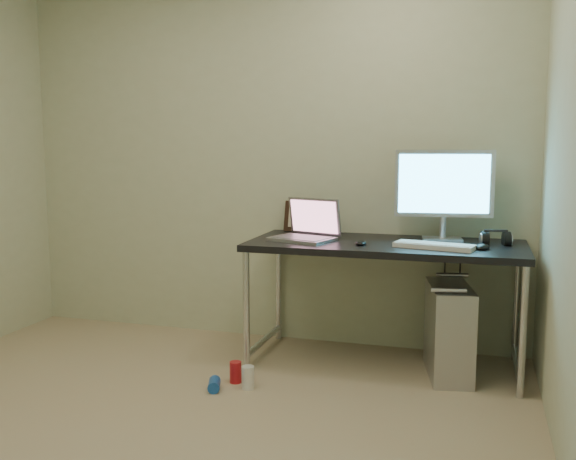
% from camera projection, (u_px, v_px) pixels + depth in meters
% --- Properties ---
extents(floor, '(3.50, 3.50, 0.00)m').
position_uv_depth(floor, '(139.00, 448.00, 2.82)').
color(floor, tan).
rests_on(floor, ground).
extents(wall_back, '(3.50, 0.02, 2.50)m').
position_uv_depth(wall_back, '(265.00, 156.00, 4.32)').
color(wall_back, beige).
rests_on(wall_back, ground).
extents(desk, '(1.61, 0.71, 0.75)m').
position_uv_depth(desk, '(385.00, 255.00, 3.81)').
color(desk, black).
rests_on(desk, ground).
extents(tower_computer, '(0.32, 0.54, 0.56)m').
position_uv_depth(tower_computer, '(449.00, 330.00, 3.69)').
color(tower_computer, '#BABABF').
rests_on(tower_computer, ground).
extents(cable_a, '(0.01, 0.16, 0.69)m').
position_uv_depth(cable_a, '(444.00, 292.00, 4.04)').
color(cable_a, black).
rests_on(cable_a, ground).
extents(cable_b, '(0.02, 0.11, 0.71)m').
position_uv_depth(cable_b, '(459.00, 297.00, 4.00)').
color(cable_b, black).
rests_on(cable_b, ground).
extents(can_red, '(0.08, 0.08, 0.12)m').
position_uv_depth(can_red, '(236.00, 372.00, 3.59)').
color(can_red, red).
rests_on(can_red, ground).
extents(can_white, '(0.07, 0.07, 0.13)m').
position_uv_depth(can_white, '(248.00, 377.00, 3.50)').
color(can_white, white).
rests_on(can_white, ground).
extents(can_blue, '(0.10, 0.13, 0.07)m').
position_uv_depth(can_blue, '(214.00, 385.00, 3.48)').
color(can_blue, blue).
rests_on(can_blue, ground).
extents(laptop, '(0.43, 0.39, 0.25)m').
position_uv_depth(laptop, '(307.00, 230.00, 3.91)').
color(laptop, silver).
rests_on(laptop, desk).
extents(monitor, '(0.58, 0.20, 0.55)m').
position_uv_depth(monitor, '(444.00, 188.00, 3.83)').
color(monitor, silver).
rests_on(monitor, desk).
extents(keyboard, '(0.46, 0.23, 0.03)m').
position_uv_depth(keyboard, '(434.00, 246.00, 3.59)').
color(keyboard, silver).
rests_on(keyboard, desk).
extents(mouse_right, '(0.10, 0.13, 0.04)m').
position_uv_depth(mouse_right, '(482.00, 246.00, 3.55)').
color(mouse_right, black).
rests_on(mouse_right, desk).
extents(mouse_left, '(0.07, 0.11, 0.03)m').
position_uv_depth(mouse_left, '(361.00, 242.00, 3.71)').
color(mouse_left, black).
rests_on(mouse_left, desk).
extents(headphones, '(0.18, 0.11, 0.11)m').
position_uv_depth(headphones, '(496.00, 240.00, 3.70)').
color(headphones, black).
rests_on(headphones, desk).
extents(picture_frame, '(0.26, 0.09, 0.20)m').
position_uv_depth(picture_frame, '(303.00, 217.00, 4.25)').
color(picture_frame, black).
rests_on(picture_frame, desk).
extents(webcam, '(0.05, 0.04, 0.13)m').
position_uv_depth(webcam, '(335.00, 219.00, 4.18)').
color(webcam, silver).
rests_on(webcam, desk).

